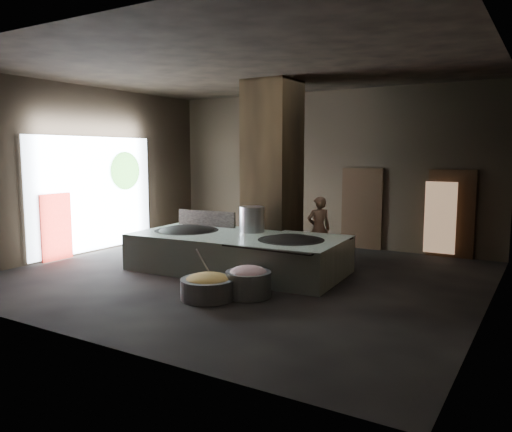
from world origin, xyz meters
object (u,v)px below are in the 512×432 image
Objects in this scene: wok_left at (187,234)px; wok_right at (291,244)px; cook at (319,229)px; veg_basin at (208,288)px; hearth_platform at (238,253)px; meat_basin at (248,284)px; stock_pot at (252,220)px.

wok_left is 2.80m from wok_right.
cook is 4.13m from veg_basin.
meat_basin is at bearing -55.05° from hearth_platform.
hearth_platform is at bearing 128.72° from meat_basin.
wok_right is at bearing 2.05° from wok_left.
meat_basin is (0.13, -3.54, -0.58)m from cook.
hearth_platform is 7.67× the size of stock_pot.
cook is (-0.17, 1.86, 0.07)m from wok_right.
stock_pot reaches higher than veg_basin.
wok_right reaches higher than hearth_platform.
meat_basin reaches higher than veg_basin.
cook is at bearing 83.83° from veg_basin.
hearth_platform is 2.95× the size of cook.
stock_pot is 1.80m from cook.
cook is (1.18, 1.91, 0.40)m from hearth_platform.
stock_pot is at bearing 21.80° from wok_left.
stock_pot is 0.73× the size of meat_basin.
wok_left is 2.42× the size of stock_pot.
hearth_platform is 2.28m from veg_basin.
wok_left is 0.93× the size of cook.
hearth_platform is at bearing 108.99° from veg_basin.
cook is 1.88× the size of meat_basin.
cook reaches higher than stock_pot.
veg_basin is at bearing -137.73° from meat_basin.
hearth_platform is 1.39m from wok_right.
veg_basin is 1.19× the size of meat_basin.
meat_basin is (0.57, 0.52, 0.05)m from veg_basin.
stock_pot reaches higher than meat_basin.
wok_right reaches higher than meat_basin.
hearth_platform is 4.70× the size of veg_basin.
wok_left is at bearing 178.20° from hearth_platform.
wok_left is 3.21m from meat_basin.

